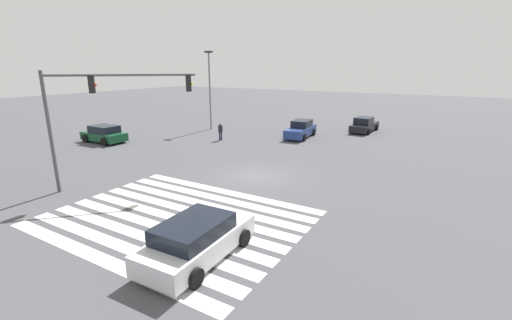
{
  "coord_description": "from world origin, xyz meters",
  "views": [
    {
      "loc": [
        10.12,
        -17.11,
        6.48
      ],
      "look_at": [
        0.0,
        0.0,
        1.02
      ],
      "focal_mm": 24.0,
      "sensor_mm": 36.0,
      "label": 1
    }
  ],
  "objects_px": {
    "car_1": "(104,134)",
    "car_3": "(197,239)",
    "street_light_pole_a": "(210,83)",
    "pedestrian": "(220,131)",
    "car_4": "(301,130)",
    "traffic_signal_mast": "(96,104)",
    "car_2": "(364,125)"
  },
  "relations": [
    {
      "from": "traffic_signal_mast",
      "to": "car_3",
      "type": "relative_size",
      "value": 1.35
    },
    {
      "from": "car_1",
      "to": "car_4",
      "type": "height_order",
      "value": "car_4"
    },
    {
      "from": "car_2",
      "to": "car_3",
      "type": "distance_m",
      "value": 27.31
    },
    {
      "from": "car_2",
      "to": "car_4",
      "type": "bearing_deg",
      "value": 146.13
    },
    {
      "from": "street_light_pole_a",
      "to": "car_2",
      "type": "bearing_deg",
      "value": 25.22
    },
    {
      "from": "car_3",
      "to": "car_4",
      "type": "relative_size",
      "value": 0.96
    },
    {
      "from": "car_3",
      "to": "street_light_pole_a",
      "type": "bearing_deg",
      "value": 35.02
    },
    {
      "from": "car_4",
      "to": "car_2",
      "type": "bearing_deg",
      "value": 138.52
    },
    {
      "from": "car_1",
      "to": "car_3",
      "type": "xyz_separation_m",
      "value": [
        19.37,
        -10.49,
        -0.02
      ]
    },
    {
      "from": "car_2",
      "to": "street_light_pole_a",
      "type": "xyz_separation_m",
      "value": [
        -14.43,
        -6.8,
        4.11
      ]
    },
    {
      "from": "car_4",
      "to": "street_light_pole_a",
      "type": "bearing_deg",
      "value": -89.51
    },
    {
      "from": "traffic_signal_mast",
      "to": "pedestrian",
      "type": "height_order",
      "value": "traffic_signal_mast"
    },
    {
      "from": "car_3",
      "to": "car_4",
      "type": "height_order",
      "value": "car_4"
    },
    {
      "from": "traffic_signal_mast",
      "to": "street_light_pole_a",
      "type": "bearing_deg",
      "value": 64.95
    },
    {
      "from": "traffic_signal_mast",
      "to": "car_3",
      "type": "bearing_deg",
      "value": -63.13
    },
    {
      "from": "traffic_signal_mast",
      "to": "pedestrian",
      "type": "bearing_deg",
      "value": 53.81
    },
    {
      "from": "car_3",
      "to": "car_4",
      "type": "bearing_deg",
      "value": 12.31
    },
    {
      "from": "car_1",
      "to": "pedestrian",
      "type": "relative_size",
      "value": 2.65
    },
    {
      "from": "car_3",
      "to": "pedestrian",
      "type": "bearing_deg",
      "value": 32.23
    },
    {
      "from": "car_3",
      "to": "traffic_signal_mast",
      "type": "bearing_deg",
      "value": 70.1
    },
    {
      "from": "traffic_signal_mast",
      "to": "car_2",
      "type": "distance_m",
      "value": 25.96
    },
    {
      "from": "car_1",
      "to": "car_3",
      "type": "height_order",
      "value": "car_1"
    },
    {
      "from": "car_1",
      "to": "car_3",
      "type": "relative_size",
      "value": 0.89
    },
    {
      "from": "traffic_signal_mast",
      "to": "car_2",
      "type": "height_order",
      "value": "traffic_signal_mast"
    },
    {
      "from": "car_4",
      "to": "street_light_pole_a",
      "type": "height_order",
      "value": "street_light_pole_a"
    },
    {
      "from": "car_3",
      "to": "pedestrian",
      "type": "distance_m",
      "value": 19.74
    },
    {
      "from": "street_light_pole_a",
      "to": "car_1",
      "type": "bearing_deg",
      "value": -111.96
    },
    {
      "from": "car_3",
      "to": "street_light_pole_a",
      "type": "relative_size",
      "value": 0.58
    },
    {
      "from": "car_1",
      "to": "street_light_pole_a",
      "type": "distance_m",
      "value": 11.54
    },
    {
      "from": "car_4",
      "to": "pedestrian",
      "type": "relative_size",
      "value": 3.11
    },
    {
      "from": "traffic_signal_mast",
      "to": "car_4",
      "type": "relative_size",
      "value": 1.29
    },
    {
      "from": "car_2",
      "to": "street_light_pole_a",
      "type": "distance_m",
      "value": 16.47
    }
  ]
}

